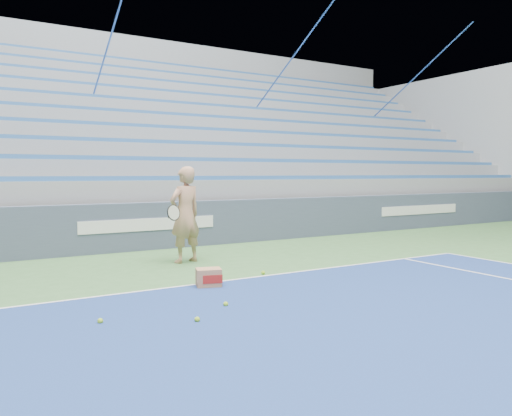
{
  "coord_description": "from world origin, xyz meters",
  "views": [
    {
      "loc": [
        -3.72,
        4.68,
        1.78
      ],
      "look_at": [
        0.86,
        12.38,
        1.15
      ],
      "focal_mm": 35.0,
      "sensor_mm": 36.0,
      "label": 1
    }
  ],
  "objects": [
    {
      "name": "sponsor_barrier",
      "position": [
        0.0,
        15.88,
        0.55
      ],
      "size": [
        30.0,
        0.32,
        1.1
      ],
      "color": "#3F4A61",
      "rests_on": "ground"
    },
    {
      "name": "ball_box",
      "position": [
        -0.42,
        11.68,
        0.14
      ],
      "size": [
        0.45,
        0.4,
        0.29
      ],
      "color": "#A87651",
      "rests_on": "ground"
    },
    {
      "name": "tennis_ball_1",
      "position": [
        -1.34,
        10.05,
        0.03
      ],
      "size": [
        0.07,
        0.07,
        0.07
      ],
      "primitive_type": "sphere",
      "color": "#9FCF2A",
      "rests_on": "ground"
    },
    {
      "name": "tennis_ball_3",
      "position": [
        0.8,
        12.05,
        0.03
      ],
      "size": [
        0.07,
        0.07,
        0.07
      ],
      "primitive_type": "sphere",
      "color": "#9FCF2A",
      "rests_on": "ground"
    },
    {
      "name": "tennis_player",
      "position": [
        0.09,
        13.86,
        0.96
      ],
      "size": [
        1.0,
        0.93,
        1.91
      ],
      "color": "tan",
      "rests_on": "ground"
    },
    {
      "name": "tennis_ball_2",
      "position": [
        -0.73,
        10.51,
        0.03
      ],
      "size": [
        0.07,
        0.07,
        0.07
      ],
      "primitive_type": "sphere",
      "color": "#9FCF2A",
      "rests_on": "ground"
    },
    {
      "name": "tennis_ball_0",
      "position": [
        -2.35,
        10.58,
        0.03
      ],
      "size": [
        0.07,
        0.07,
        0.07
      ],
      "primitive_type": "sphere",
      "color": "#9FCF2A",
      "rests_on": "ground"
    },
    {
      "name": "bleachers",
      "position": [
        0.0,
        21.6,
        2.36
      ],
      "size": [
        31.0,
        9.15,
        7.3
      ],
      "color": "gray",
      "rests_on": "ground"
    }
  ]
}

